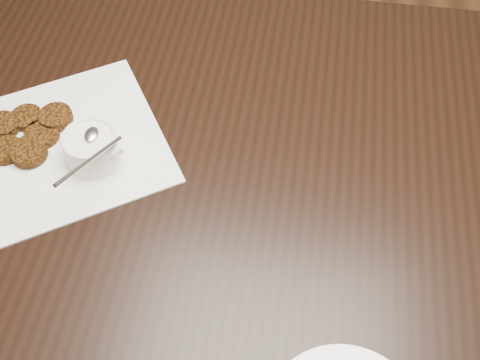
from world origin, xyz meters
The scene contains 5 objects.
floor centered at (0.00, 0.00, 0.00)m, with size 4.00×4.00×0.00m, color brown.
table centered at (0.07, 0.07, 0.38)m, with size 1.54×0.99×0.75m, color black.
napkin centered at (-0.38, 0.07, 0.75)m, with size 0.33×0.33×0.00m, color white.
sauce_ramekin centered at (-0.32, 0.04, 0.82)m, with size 0.12×0.12×0.13m, color white, non-canonical shape.
patty_cluster centered at (-0.46, 0.08, 0.77)m, with size 0.22×0.22×0.02m, color brown, non-canonical shape.
Camera 1 is at (0.02, -0.54, 1.56)m, focal length 43.70 mm.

